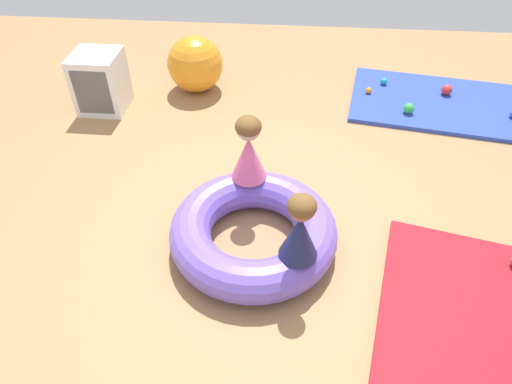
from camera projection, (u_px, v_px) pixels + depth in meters
name	position (u px, v px, depth m)	size (l,w,h in m)	color
ground_plane	(251.00, 247.00, 3.15)	(8.00, 8.00, 0.00)	#9E7549
gym_mat_front	(499.00, 321.00, 2.68)	(1.37, 1.29, 0.04)	#B21923
gym_mat_near_left	(442.00, 103.00, 4.55)	(1.79, 1.10, 0.04)	#2D47B7
inflatable_cushion	(253.00, 231.00, 3.07)	(1.14, 1.14, 0.28)	#7056D1
child_in_navy	(300.00, 228.00, 2.59)	(0.28, 0.28, 0.46)	navy
child_in_pink	(249.00, 149.00, 3.13)	(0.28, 0.28, 0.50)	#E5608E
play_ball_red	(447.00, 90.00, 4.61)	(0.11, 0.11, 0.11)	red
play_ball_teal	(384.00, 81.00, 4.78)	(0.07, 0.07, 0.07)	teal
play_ball_orange	(369.00, 90.00, 4.65)	(0.06, 0.06, 0.06)	orange
play_ball_green_second	(409.00, 108.00, 4.35)	(0.10, 0.10, 0.10)	green
exercise_ball_large	(195.00, 64.00, 4.62)	(0.57, 0.57, 0.57)	orange
storage_cube	(100.00, 83.00, 4.33)	(0.44, 0.44, 0.56)	white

